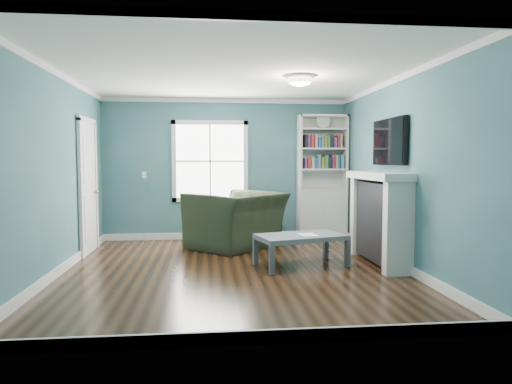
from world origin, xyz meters
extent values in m
plane|color=black|center=(0.00, 0.00, 0.00)|extent=(5.00, 5.00, 0.00)
plane|color=#315F67|center=(0.00, 2.50, 1.30)|extent=(4.50, 0.00, 4.50)
plane|color=#315F67|center=(0.00, -2.50, 1.30)|extent=(4.50, 0.00, 4.50)
plane|color=#315F67|center=(-2.25, 0.00, 1.30)|extent=(0.00, 5.00, 5.00)
plane|color=#315F67|center=(2.25, 0.00, 1.30)|extent=(0.00, 5.00, 5.00)
plane|color=white|center=(0.00, 0.00, 2.60)|extent=(5.00, 5.00, 0.00)
cube|color=white|center=(0.00, 2.48, 0.06)|extent=(4.50, 0.03, 0.12)
cube|color=white|center=(0.00, -2.48, 0.06)|extent=(4.50, 0.03, 0.12)
cube|color=white|center=(-2.23, 0.00, 0.06)|extent=(0.03, 5.00, 0.12)
cube|color=white|center=(2.23, 0.00, 0.06)|extent=(0.03, 5.00, 0.12)
cube|color=white|center=(0.00, 2.48, 2.56)|extent=(4.50, 0.04, 0.08)
cube|color=white|center=(0.00, -2.48, 2.56)|extent=(4.50, 0.04, 0.08)
cube|color=white|center=(-2.23, 0.00, 2.56)|extent=(0.04, 5.00, 0.08)
cube|color=white|center=(2.23, 0.00, 2.56)|extent=(0.04, 5.00, 0.08)
cube|color=white|center=(-0.30, 2.50, 1.45)|extent=(1.24, 0.01, 1.34)
cube|color=white|center=(-0.96, 2.48, 1.45)|extent=(0.08, 0.06, 1.50)
cube|color=white|center=(0.36, 2.48, 1.45)|extent=(0.08, 0.06, 1.50)
cube|color=white|center=(-0.30, 2.48, 0.74)|extent=(1.40, 0.06, 0.08)
cube|color=white|center=(-0.30, 2.48, 2.16)|extent=(1.40, 0.06, 0.08)
cube|color=white|center=(-0.30, 2.48, 1.45)|extent=(1.24, 0.03, 0.03)
cube|color=white|center=(-0.30, 2.48, 1.45)|extent=(0.03, 0.03, 1.34)
cube|color=silver|center=(1.77, 2.30, 0.45)|extent=(0.90, 0.35, 0.90)
cube|color=silver|center=(1.34, 2.30, 1.60)|extent=(0.04, 0.35, 1.40)
cube|color=silver|center=(2.20, 2.30, 1.60)|extent=(0.04, 0.35, 1.40)
cube|color=silver|center=(1.77, 2.46, 1.60)|extent=(0.90, 0.02, 1.40)
cube|color=silver|center=(1.77, 2.30, 2.28)|extent=(0.90, 0.35, 0.04)
cube|color=silver|center=(1.77, 2.30, 0.92)|extent=(0.84, 0.33, 0.03)
cube|color=silver|center=(1.77, 2.30, 1.30)|extent=(0.84, 0.33, 0.03)
cube|color=silver|center=(1.77, 2.30, 1.68)|extent=(0.84, 0.33, 0.03)
cube|color=silver|center=(1.77, 2.30, 2.04)|extent=(0.84, 0.33, 0.03)
cube|color=#593366|center=(1.77, 2.28, 1.43)|extent=(0.70, 0.25, 0.22)
cube|color=maroon|center=(1.77, 2.28, 1.81)|extent=(0.70, 0.25, 0.22)
cylinder|color=beige|center=(1.77, 2.25, 2.19)|extent=(0.26, 0.06, 0.26)
cube|color=black|center=(2.09, 0.20, 0.60)|extent=(0.30, 1.20, 1.10)
cube|color=black|center=(2.07, 0.20, 0.40)|extent=(0.22, 0.65, 0.70)
cube|color=silver|center=(2.07, -0.47, 0.60)|extent=(0.36, 0.16, 1.20)
cube|color=silver|center=(2.07, 0.87, 0.60)|extent=(0.36, 0.16, 1.20)
cube|color=silver|center=(2.05, 0.20, 1.25)|extent=(0.44, 1.58, 0.10)
cube|color=black|center=(2.20, 0.20, 1.72)|extent=(0.06, 1.10, 0.65)
cube|color=silver|center=(-2.23, 1.40, 1.02)|extent=(0.04, 0.80, 2.05)
cube|color=white|center=(-2.22, 0.95, 1.02)|extent=(0.05, 0.08, 2.13)
cube|color=white|center=(-2.22, 1.85, 1.02)|extent=(0.05, 0.08, 2.13)
cube|color=white|center=(-2.22, 1.40, 2.09)|extent=(0.05, 0.98, 0.08)
sphere|color=#BF8C3F|center=(-2.17, 1.70, 0.95)|extent=(0.07, 0.07, 0.07)
ellipsoid|color=white|center=(0.90, 0.10, 2.54)|extent=(0.34, 0.34, 0.15)
cylinder|color=white|center=(0.90, 0.10, 2.58)|extent=(0.38, 0.38, 0.03)
cube|color=white|center=(-1.50, 2.48, 1.20)|extent=(0.08, 0.01, 0.12)
imported|color=black|center=(0.13, 1.60, 0.62)|extent=(1.65, 1.66, 1.24)
cube|color=#484F56|center=(0.48, -0.26, 0.19)|extent=(0.08, 0.08, 0.37)
cube|color=#484F56|center=(1.57, 0.04, 0.19)|extent=(0.08, 0.08, 0.37)
cube|color=#484F56|center=(0.32, 0.31, 0.19)|extent=(0.08, 0.08, 0.37)
cube|color=#484F56|center=(1.41, 0.61, 0.19)|extent=(0.08, 0.08, 0.37)
cube|color=slate|center=(0.94, 0.18, 0.40)|extent=(1.33, 0.95, 0.07)
cube|color=white|center=(1.03, 0.15, 0.44)|extent=(0.27, 0.32, 0.00)
camera|label=1|loc=(-0.33, -6.00, 1.47)|focal=32.00mm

